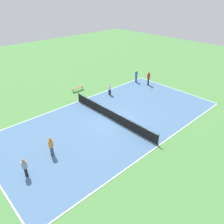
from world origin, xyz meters
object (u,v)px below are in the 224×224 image
Objects in this scene: bench at (78,88)px; player_baseline_gray at (25,167)px; tennis_net at (112,115)px; player_center_orange at (51,145)px; player_coach_red at (149,77)px; tennis_ball_midcourt at (120,92)px; tennis_ball_left_sideline at (137,86)px; player_near_blue at (136,75)px; player_near_white at (110,89)px.

bench is 1.13× the size of player_baseline_gray.
tennis_net is 7.02m from player_center_orange.
player_coach_red is (-4.94, -8.00, 0.68)m from bench.
bench is 0.93× the size of player_coach_red.
player_coach_red reaches higher than tennis_net.
tennis_net is at bearing 128.08° from tennis_ball_midcourt.
player_center_orange is (-3.85, 16.68, -0.12)m from player_coach_red.
tennis_net is at bearing -17.68° from player_coach_red.
tennis_ball_midcourt is at bearing -51.92° from tennis_net.
player_coach_red is 26.61× the size of tennis_ball_left_sideline.
bench is (8.17, -1.70, -0.17)m from tennis_net.
player_center_orange is at bearing 146.59° from player_near_blue.
player_baseline_gray is at bearing -22.59° from player_coach_red.
tennis_ball_midcourt is 1.00× the size of tennis_ball_left_sideline.
player_near_blue is 1.13× the size of player_baseline_gray.
tennis_ball_left_sideline is (-0.51, -4.50, -0.73)m from player_near_white.
player_near_blue is 4.29m from tennis_ball_midcourt.
player_near_white is 14.45m from player_baseline_gray.
player_near_blue is 17.27m from player_center_orange.
player_center_orange is at bearing -23.08° from player_coach_red.
player_baseline_gray reaches higher than bench.
player_center_orange is at bearing 123.19° from player_baseline_gray.
bench is at bearing -67.80° from player_coach_red.
player_near_white is at bearing 75.51° from tennis_ball_midcourt.
player_baseline_gray is (-4.59, 19.10, -0.21)m from player_coach_red.
player_coach_red reaches higher than player_baseline_gray.
bench is 24.78× the size of tennis_ball_midcourt.
player_center_orange reaches higher than player_near_white.
player_near_blue is 5.54m from player_near_white.
tennis_net is 10.24m from player_coach_red.
player_near_white is 1.64m from tennis_ball_midcourt.
player_near_white is at bearing 83.52° from tennis_ball_left_sideline.
tennis_ball_midcourt is at bearing 140.50° from player_near_blue.
player_coach_red is 1.87m from tennis_ball_left_sideline.
player_coach_red reaches higher than tennis_ball_midcourt.
player_near_blue is 1.04× the size of player_center_orange.
player_near_white is at bearing -40.46° from tennis_net.
tennis_ball_midcourt is 3.07m from tennis_ball_left_sideline.
tennis_ball_midcourt is at bearing 126.84° from player_baseline_gray.
player_center_orange reaches higher than tennis_ball_midcourt.
player_coach_red is at bearing -71.59° from tennis_net.
player_baseline_gray is at bearing -136.27° from player_center_orange.
player_coach_red is at bearing 148.30° from bench.
tennis_net is 164.20× the size of tennis_ball_left_sideline.
player_near_blue reaches higher than player_center_orange.
player_center_orange is (-5.68, 16.30, -0.04)m from player_near_blue.
bench is at bearing 41.07° from tennis_ball_midcourt.
bench is 7.84m from tennis_ball_left_sideline.
tennis_net is 6.86× the size of player_center_orange.
tennis_ball_midcourt is (5.46, -14.64, -0.80)m from player_baseline_gray.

